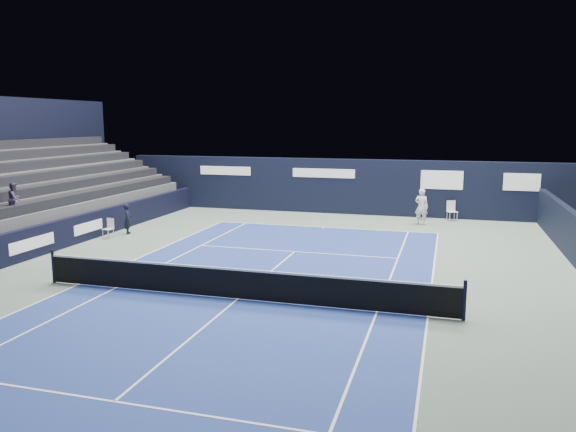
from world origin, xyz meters
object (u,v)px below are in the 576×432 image
line_judge_chair (109,227)px  tennis_net (237,283)px  tennis_player (421,207)px  folding_chair_back_a (423,211)px  folding_chair_back_b (452,209)px

line_judge_chair → tennis_net: (8.80, -6.76, 0.00)m
tennis_player → tennis_net: bearing=-108.1°
tennis_player → folding_chair_back_a: bearing=89.3°
folding_chair_back_a → tennis_player: size_ratio=0.45×
folding_chair_back_b → tennis_player: bearing=-153.9°
folding_chair_back_b → line_judge_chair: bearing=-171.2°
tennis_net → folding_chair_back_b: bearing=68.8°
line_judge_chair → folding_chair_back_a: bearing=42.7°
folding_chair_back_a → line_judge_chair: line_judge_chair is taller
folding_chair_back_a → folding_chair_back_b: (1.47, 0.03, 0.13)m
tennis_player → line_judge_chair: bearing=-151.5°
folding_chair_back_a → tennis_net: 16.32m
tennis_player → folding_chair_back_b: bearing=48.2°
tennis_net → tennis_player: 14.75m
line_judge_chair → tennis_player: bearing=37.6°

